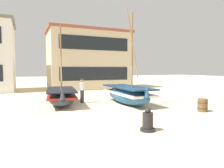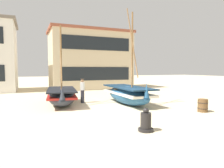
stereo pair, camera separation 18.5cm
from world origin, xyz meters
The scene contains 7 objects.
ground_plane centered at (0.00, 0.00, 0.00)m, with size 120.00×120.00×0.00m, color beige.
fishing_boat_near_left centered at (1.32, 1.42, 0.65)m, with size 1.79×4.99×6.32m.
fishing_boat_centre_large centered at (-2.83, 2.73, 0.59)m, with size 2.25×4.54×4.99m.
fisherman_by_hull centered at (-1.37, 3.02, 0.83)m, with size 0.37×0.42×1.68m.
capstan_winch centered at (-0.78, -4.16, 0.34)m, with size 0.57×0.57×0.87m.
wooden_barrel centered at (3.92, -2.42, 0.35)m, with size 0.56×0.56×0.70m.
harbor_building_main centered at (2.27, 13.53, 3.51)m, with size 9.82×5.61×7.01m.
Camera 2 is at (-4.76, -10.42, 2.29)m, focal length 32.02 mm.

